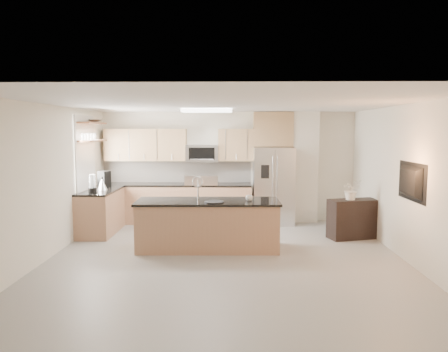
{
  "coord_description": "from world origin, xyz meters",
  "views": [
    {
      "loc": [
        0.12,
        -7.2,
        2.17
      ],
      "look_at": [
        -0.05,
        1.3,
        1.28
      ],
      "focal_mm": 35.0,
      "sensor_mm": 36.0,
      "label": 1
    }
  ],
  "objects_px": {
    "kettle": "(102,184)",
    "bowl": "(95,120)",
    "platter": "(214,202)",
    "blender": "(92,185)",
    "microwave": "(202,153)",
    "credenza": "(353,219)",
    "range": "(202,203)",
    "flower_vase": "(351,184)",
    "cup": "(249,198)",
    "refrigerator": "(273,186)",
    "island": "(208,225)",
    "coffee_maker": "(104,180)",
    "television": "(407,182)"
  },
  "relations": [
    {
      "from": "bowl",
      "to": "flower_vase",
      "type": "bearing_deg",
      "value": -8.1
    },
    {
      "from": "microwave",
      "to": "platter",
      "type": "distance_m",
      "value": 2.76
    },
    {
      "from": "island",
      "to": "coffee_maker",
      "type": "xyz_separation_m",
      "value": [
        -2.36,
        1.59,
        0.64
      ]
    },
    {
      "from": "range",
      "to": "credenza",
      "type": "height_order",
      "value": "range"
    },
    {
      "from": "microwave",
      "to": "blender",
      "type": "height_order",
      "value": "microwave"
    },
    {
      "from": "credenza",
      "to": "blender",
      "type": "bearing_deg",
      "value": 165.65
    },
    {
      "from": "credenza",
      "to": "flower_vase",
      "type": "bearing_deg",
      "value": -161.74
    },
    {
      "from": "range",
      "to": "flower_vase",
      "type": "relative_size",
      "value": 1.84
    },
    {
      "from": "cup",
      "to": "coffee_maker",
      "type": "distance_m",
      "value": 3.51
    },
    {
      "from": "platter",
      "to": "blender",
      "type": "distance_m",
      "value": 2.64
    },
    {
      "from": "blender",
      "to": "credenza",
      "type": "bearing_deg",
      "value": 1.45
    },
    {
      "from": "kettle",
      "to": "bowl",
      "type": "relative_size",
      "value": 0.8
    },
    {
      "from": "range",
      "to": "kettle",
      "type": "distance_m",
      "value": 2.37
    },
    {
      "from": "flower_vase",
      "to": "coffee_maker",
      "type": "bearing_deg",
      "value": 171.32
    },
    {
      "from": "refrigerator",
      "to": "island",
      "type": "height_order",
      "value": "refrigerator"
    },
    {
      "from": "range",
      "to": "refrigerator",
      "type": "bearing_deg",
      "value": -1.6
    },
    {
      "from": "range",
      "to": "refrigerator",
      "type": "height_order",
      "value": "refrigerator"
    },
    {
      "from": "kettle",
      "to": "flower_vase",
      "type": "relative_size",
      "value": 0.45
    },
    {
      "from": "kettle",
      "to": "bowl",
      "type": "distance_m",
      "value": 1.4
    },
    {
      "from": "kettle",
      "to": "refrigerator",
      "type": "bearing_deg",
      "value": 15.84
    },
    {
      "from": "cup",
      "to": "bowl",
      "type": "relative_size",
      "value": 0.37
    },
    {
      "from": "range",
      "to": "coffee_maker",
      "type": "xyz_separation_m",
      "value": [
        -2.09,
        -0.7,
        0.62
      ]
    },
    {
      "from": "range",
      "to": "flower_vase",
      "type": "distance_m",
      "value": 3.47
    },
    {
      "from": "island",
      "to": "kettle",
      "type": "xyz_separation_m",
      "value": [
        -2.29,
        1.2,
        0.59
      ]
    },
    {
      "from": "blender",
      "to": "cup",
      "type": "bearing_deg",
      "value": -13.43
    },
    {
      "from": "credenza",
      "to": "television",
      "type": "xyz_separation_m",
      "value": [
        0.36,
        -1.68,
        0.96
      ]
    },
    {
      "from": "coffee_maker",
      "to": "refrigerator",
      "type": "bearing_deg",
      "value": 9.89
    },
    {
      "from": "microwave",
      "to": "credenza",
      "type": "xyz_separation_m",
      "value": [
        3.15,
        -1.57,
        -1.24
      ]
    },
    {
      "from": "kettle",
      "to": "television",
      "type": "relative_size",
      "value": 0.26
    },
    {
      "from": "island",
      "to": "refrigerator",
      "type": "bearing_deg",
      "value": 57.01
    },
    {
      "from": "island",
      "to": "microwave",
      "type": "bearing_deg",
      "value": 95.12
    },
    {
      "from": "platter",
      "to": "blender",
      "type": "relative_size",
      "value": 0.92
    },
    {
      "from": "kettle",
      "to": "coffee_maker",
      "type": "relative_size",
      "value": 0.77
    },
    {
      "from": "cup",
      "to": "platter",
      "type": "relative_size",
      "value": 0.37
    },
    {
      "from": "microwave",
      "to": "television",
      "type": "height_order",
      "value": "microwave"
    },
    {
      "from": "island",
      "to": "blender",
      "type": "xyz_separation_m",
      "value": [
        -2.34,
        0.72,
        0.63
      ]
    },
    {
      "from": "microwave",
      "to": "refrigerator",
      "type": "distance_m",
      "value": 1.82
    },
    {
      "from": "island",
      "to": "coffee_maker",
      "type": "height_order",
      "value": "island"
    },
    {
      "from": "microwave",
      "to": "kettle",
      "type": "xyz_separation_m",
      "value": [
        -2.02,
        -1.22,
        -0.59
      ]
    },
    {
      "from": "flower_vase",
      "to": "range",
      "type": "bearing_deg",
      "value": 154.14
    },
    {
      "from": "island",
      "to": "kettle",
      "type": "relative_size",
      "value": 9.43
    },
    {
      "from": "refrigerator",
      "to": "cup",
      "type": "distance_m",
      "value": 2.36
    },
    {
      "from": "range",
      "to": "kettle",
      "type": "xyz_separation_m",
      "value": [
        -2.02,
        -1.09,
        0.57
      ]
    },
    {
      "from": "coffee_maker",
      "to": "flower_vase",
      "type": "bearing_deg",
      "value": -8.68
    },
    {
      "from": "credenza",
      "to": "cup",
      "type": "relative_size",
      "value": 7.64
    },
    {
      "from": "range",
      "to": "refrigerator",
      "type": "relative_size",
      "value": 0.64
    },
    {
      "from": "cup",
      "to": "kettle",
      "type": "bearing_deg",
      "value": 158.12
    },
    {
      "from": "microwave",
      "to": "bowl",
      "type": "bearing_deg",
      "value": -159.15
    },
    {
      "from": "blender",
      "to": "flower_vase",
      "type": "height_order",
      "value": "flower_vase"
    },
    {
      "from": "cup",
      "to": "platter",
      "type": "height_order",
      "value": "cup"
    }
  ]
}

